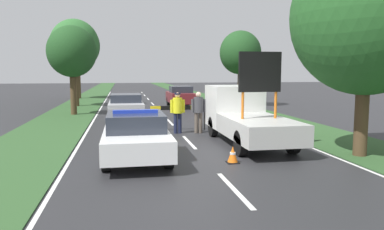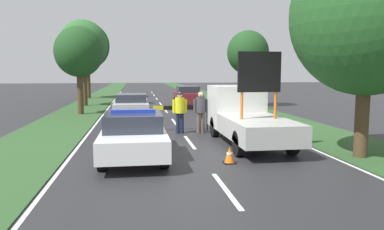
# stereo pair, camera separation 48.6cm
# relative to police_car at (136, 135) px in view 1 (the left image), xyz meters

# --- Properties ---
(ground_plane) EXTENTS (160.00, 160.00, 0.00)m
(ground_plane) POSITION_rel_police_car_xyz_m (2.08, 0.34, -0.73)
(ground_plane) COLOR #28282B
(lane_markings) EXTENTS (8.21, 56.37, 0.01)m
(lane_markings) POSITION_rel_police_car_xyz_m (2.08, 11.50, -0.73)
(lane_markings) COLOR silver
(lane_markings) RESTS_ON ground
(grass_verge_left) EXTENTS (3.24, 120.00, 0.03)m
(grass_verge_left) POSITION_rel_police_car_xyz_m (-3.70, 20.34, -0.71)
(grass_verge_left) COLOR #2D5128
(grass_verge_left) RESTS_ON ground
(grass_verge_right) EXTENTS (3.24, 120.00, 0.03)m
(grass_verge_right) POSITION_rel_police_car_xyz_m (7.85, 20.34, -0.71)
(grass_verge_right) COLOR #2D5128
(grass_verge_right) RESTS_ON ground
(police_car) EXTENTS (1.93, 4.86, 1.51)m
(police_car) POSITION_rel_police_car_xyz_m (0.00, 0.00, 0.00)
(police_car) COLOR white
(police_car) RESTS_ON ground
(work_truck) EXTENTS (2.01, 5.84, 3.32)m
(work_truck) POSITION_rel_police_car_xyz_m (4.15, 2.04, 0.31)
(work_truck) COLOR white
(work_truck) RESTS_ON ground
(road_barrier) EXTENTS (2.75, 0.08, 1.13)m
(road_barrier) POSITION_rel_police_car_xyz_m (2.21, 5.17, 0.20)
(road_barrier) COLOR black
(road_barrier) RESTS_ON ground
(police_officer) EXTENTS (0.64, 0.41, 1.78)m
(police_officer) POSITION_rel_police_car_xyz_m (1.95, 4.39, 0.33)
(police_officer) COLOR #191E38
(police_officer) RESTS_ON ground
(pedestrian_civilian) EXTENTS (0.65, 0.41, 1.80)m
(pedestrian_civilian) POSITION_rel_police_car_xyz_m (2.85, 4.32, 0.33)
(pedestrian_civilian) COLOR brown
(pedestrian_civilian) RESTS_ON ground
(traffic_cone_near_police) EXTENTS (0.35, 0.35, 0.49)m
(traffic_cone_near_police) POSITION_rel_police_car_xyz_m (2.77, -1.17, -0.49)
(traffic_cone_near_police) COLOR black
(traffic_cone_near_police) RESTS_ON ground
(traffic_cone_centre_front) EXTENTS (0.51, 0.51, 0.70)m
(traffic_cone_centre_front) POSITION_rel_police_car_xyz_m (5.45, 4.13, -0.38)
(traffic_cone_centre_front) COLOR black
(traffic_cone_centre_front) RESTS_ON ground
(traffic_cone_near_truck) EXTENTS (0.50, 0.50, 0.69)m
(traffic_cone_near_truck) POSITION_rel_police_car_xyz_m (0.89, 5.86, -0.39)
(traffic_cone_near_truck) COLOR black
(traffic_cone_near_truck) RESTS_ON ground
(traffic_cone_behind_barrier) EXTENTS (0.36, 0.36, 0.51)m
(traffic_cone_behind_barrier) POSITION_rel_police_car_xyz_m (-0.08, 3.12, -0.48)
(traffic_cone_behind_barrier) COLOR black
(traffic_cone_behind_barrier) RESTS_ON ground
(queued_car_sedan_silver) EXTENTS (1.89, 4.69, 1.41)m
(queued_car_sedan_silver) POSITION_rel_police_car_xyz_m (-0.20, 10.15, 0.02)
(queued_car_sedan_silver) COLOR #B2B2B7
(queued_car_sedan_silver) RESTS_ON ground
(queued_car_wagon_maroon) EXTENTS (1.80, 4.15, 1.58)m
(queued_car_wagon_maroon) POSITION_rel_police_car_xyz_m (3.98, 16.70, 0.09)
(queued_car_wagon_maroon) COLOR maroon
(queued_car_wagon_maroon) RESTS_ON ground
(roadside_tree_near_left) EXTENTS (4.36, 4.36, 7.52)m
(roadside_tree_near_left) POSITION_rel_police_car_xyz_m (-4.67, 27.25, 4.48)
(roadside_tree_near_left) COLOR #4C3823
(roadside_tree_near_left) RESTS_ON ground
(roadside_tree_near_right) EXTENTS (4.56, 4.56, 6.73)m
(roadside_tree_near_right) POSITION_rel_police_car_xyz_m (6.97, -1.06, 3.59)
(roadside_tree_near_right) COLOR #4C3823
(roadside_tree_near_right) RESTS_ON ground
(roadside_tree_mid_left) EXTENTS (2.98, 2.98, 5.46)m
(roadside_tree_mid_left) POSITION_rel_police_car_xyz_m (-3.37, 12.52, 3.13)
(roadside_tree_mid_left) COLOR #4C3823
(roadside_tree_mid_left) RESTS_ON ground
(roadside_tree_mid_right) EXTENTS (3.68, 3.68, 6.65)m
(roadside_tree_mid_right) POSITION_rel_police_car_xyz_m (-3.89, 18.53, 3.96)
(roadside_tree_mid_right) COLOR #4C3823
(roadside_tree_mid_right) RESTS_ON ground
(roadside_tree_far_left) EXTENTS (3.16, 3.16, 5.78)m
(roadside_tree_far_left) POSITION_rel_police_car_xyz_m (8.54, 16.24, 3.36)
(roadside_tree_far_left) COLOR #4C3823
(roadside_tree_far_left) RESTS_ON ground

